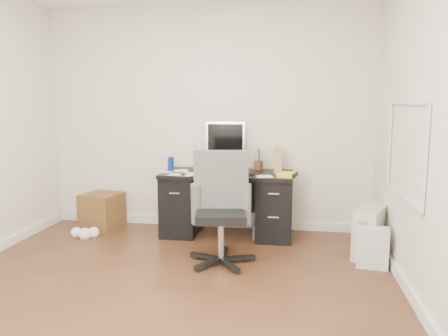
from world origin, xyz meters
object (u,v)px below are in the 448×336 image
(desk, at_px, (227,202))
(wicker_basket, at_px, (102,210))
(lcd_monitor, at_px, (225,145))
(pc_tower, at_px, (370,232))
(keyboard, at_px, (237,173))
(office_chair, at_px, (221,209))

(desk, height_order, wicker_basket, desk)
(wicker_basket, bearing_deg, lcd_monitor, 3.25)
(desk, distance_m, pc_tower, 1.62)
(desk, distance_m, keyboard, 0.40)
(lcd_monitor, bearing_deg, wicker_basket, 179.63)
(desk, bearing_deg, wicker_basket, 176.96)
(office_chair, distance_m, wicker_basket, 1.98)
(lcd_monitor, bearing_deg, office_chair, -87.10)
(desk, xyz_separation_m, wicker_basket, (-1.60, 0.08, -0.19))
(desk, height_order, office_chair, office_chair)
(lcd_monitor, distance_m, wicker_basket, 1.76)
(desk, bearing_deg, lcd_monitor, 106.12)
(lcd_monitor, bearing_deg, keyboard, -62.41)
(desk, relative_size, pc_tower, 2.90)
(lcd_monitor, xyz_separation_m, office_chair, (0.12, -1.09, -0.50))
(lcd_monitor, distance_m, pc_tower, 1.89)
(desk, relative_size, keyboard, 3.32)
(lcd_monitor, height_order, wicker_basket, lcd_monitor)
(office_chair, xyz_separation_m, pc_tower, (1.46, 0.42, -0.28))
(keyboard, bearing_deg, pc_tower, -15.97)
(office_chair, distance_m, pc_tower, 1.55)
(keyboard, bearing_deg, lcd_monitor, 120.39)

